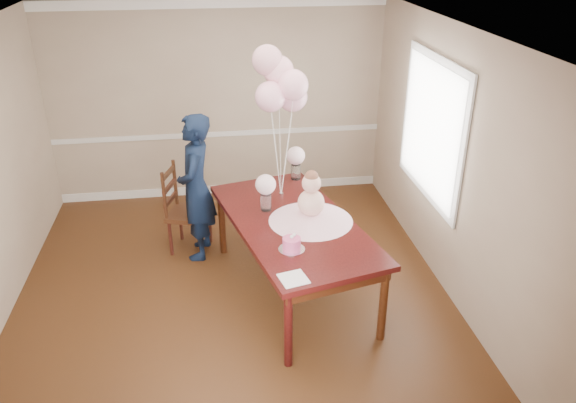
% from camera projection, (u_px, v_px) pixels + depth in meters
% --- Properties ---
extents(floor, '(4.50, 5.00, 0.00)m').
position_uv_depth(floor, '(233.00, 292.00, 5.99)').
color(floor, '#341B0D').
rests_on(floor, ground).
extents(ceiling, '(4.50, 5.00, 0.02)m').
position_uv_depth(ceiling, '(220.00, 32.00, 4.78)').
color(ceiling, white).
rests_on(ceiling, wall_back).
extents(wall_back, '(4.50, 0.02, 2.70)m').
position_uv_depth(wall_back, '(218.00, 102.00, 7.60)').
color(wall_back, tan).
rests_on(wall_back, floor).
extents(wall_front, '(4.50, 0.02, 2.70)m').
position_uv_depth(wall_front, '(249.00, 353.00, 3.17)').
color(wall_front, tan).
rests_on(wall_front, floor).
extents(wall_right, '(0.02, 5.00, 2.70)m').
position_uv_depth(wall_right, '(450.00, 163.00, 5.68)').
color(wall_right, tan).
rests_on(wall_right, floor).
extents(chair_rail_trim, '(4.50, 0.02, 0.07)m').
position_uv_depth(chair_rail_trim, '(220.00, 134.00, 7.79)').
color(chair_rail_trim, silver).
rests_on(chair_rail_trim, wall_back).
extents(crown_molding, '(4.50, 0.02, 0.12)m').
position_uv_depth(crown_molding, '(213.00, 3.00, 7.02)').
color(crown_molding, white).
rests_on(crown_molding, wall_back).
extents(baseboard_trim, '(4.50, 0.02, 0.12)m').
position_uv_depth(baseboard_trim, '(223.00, 189.00, 8.17)').
color(baseboard_trim, white).
rests_on(baseboard_trim, floor).
extents(window_frame, '(0.02, 1.66, 1.56)m').
position_uv_depth(window_frame, '(432.00, 128.00, 6.03)').
color(window_frame, silver).
rests_on(window_frame, wall_right).
extents(window_blinds, '(0.01, 1.50, 1.40)m').
position_uv_depth(window_blinds, '(430.00, 128.00, 6.03)').
color(window_blinds, white).
rests_on(window_blinds, wall_right).
extents(dining_table_top, '(1.62, 2.44, 0.06)m').
position_uv_depth(dining_table_top, '(293.00, 224.00, 5.66)').
color(dining_table_top, black).
rests_on(dining_table_top, table_leg_fl).
extents(table_apron, '(1.48, 2.31, 0.11)m').
position_uv_depth(table_apron, '(293.00, 231.00, 5.70)').
color(table_apron, black).
rests_on(table_apron, table_leg_fl).
extents(table_leg_fl, '(0.09, 0.09, 0.78)m').
position_uv_depth(table_leg_fl, '(288.00, 329.00, 4.83)').
color(table_leg_fl, black).
rests_on(table_leg_fl, floor).
extents(table_leg_fr, '(0.09, 0.09, 0.78)m').
position_uv_depth(table_leg_fr, '(383.00, 304.00, 5.15)').
color(table_leg_fr, black).
rests_on(table_leg_fr, floor).
extents(table_leg_bl, '(0.09, 0.09, 0.78)m').
position_uv_depth(table_leg_bl, '(222.00, 223.00, 6.54)').
color(table_leg_bl, black).
rests_on(table_leg_bl, floor).
extents(table_leg_br, '(0.09, 0.09, 0.78)m').
position_uv_depth(table_leg_br, '(296.00, 209.00, 6.86)').
color(table_leg_br, black).
rests_on(table_leg_br, floor).
extents(baby_skirt, '(1.03, 1.03, 0.11)m').
position_uv_depth(baby_skirt, '(311.00, 216.00, 5.63)').
color(baby_skirt, '#FFBBD3').
rests_on(baby_skirt, dining_table_top).
extents(baby_torso, '(0.27, 0.27, 0.27)m').
position_uv_depth(baby_torso, '(311.00, 203.00, 5.57)').
color(baby_torso, '#FFA1B8').
rests_on(baby_torso, baby_skirt).
extents(baby_head, '(0.19, 0.19, 0.19)m').
position_uv_depth(baby_head, '(311.00, 183.00, 5.47)').
color(baby_head, beige).
rests_on(baby_head, baby_torso).
extents(baby_hair, '(0.13, 0.13, 0.13)m').
position_uv_depth(baby_hair, '(312.00, 177.00, 5.44)').
color(baby_hair, brown).
rests_on(baby_hair, baby_head).
extents(cake_platter, '(0.30, 0.30, 0.01)m').
position_uv_depth(cake_platter, '(292.00, 249.00, 5.15)').
color(cake_platter, white).
rests_on(cake_platter, dining_table_top).
extents(birthday_cake, '(0.20, 0.20, 0.11)m').
position_uv_depth(birthday_cake, '(292.00, 244.00, 5.12)').
color(birthday_cake, '#DF4687').
rests_on(birthday_cake, cake_platter).
extents(cake_flower_a, '(0.03, 0.03, 0.03)m').
position_uv_depth(cake_flower_a, '(292.00, 237.00, 5.09)').
color(cake_flower_a, white).
rests_on(cake_flower_a, birthday_cake).
extents(cake_flower_b, '(0.03, 0.03, 0.03)m').
position_uv_depth(cake_flower_b, '(294.00, 235.00, 5.12)').
color(cake_flower_b, white).
rests_on(cake_flower_b, birthday_cake).
extents(rose_vase_near, '(0.14, 0.14, 0.18)m').
position_uv_depth(rose_vase_near, '(266.00, 202.00, 5.83)').
color(rose_vase_near, white).
rests_on(rose_vase_near, dining_table_top).
extents(roses_near, '(0.21, 0.21, 0.21)m').
position_uv_depth(roses_near, '(266.00, 185.00, 5.74)').
color(roses_near, '#FFD5DE').
rests_on(roses_near, rose_vase_near).
extents(rose_vase_far, '(0.14, 0.14, 0.18)m').
position_uv_depth(rose_vase_far, '(296.00, 172.00, 6.54)').
color(rose_vase_far, white).
rests_on(rose_vase_far, dining_table_top).
extents(roses_far, '(0.21, 0.21, 0.21)m').
position_uv_depth(roses_far, '(296.00, 156.00, 6.45)').
color(roses_far, white).
rests_on(roses_far, rose_vase_far).
extents(napkin, '(0.27, 0.27, 0.01)m').
position_uv_depth(napkin, '(293.00, 279.00, 4.72)').
color(napkin, white).
rests_on(napkin, dining_table_top).
extents(balloon_weight, '(0.05, 0.05, 0.02)m').
position_uv_depth(balloon_weight, '(281.00, 194.00, 6.19)').
color(balloon_weight, silver).
rests_on(balloon_weight, dining_table_top).
extents(balloon_a, '(0.31, 0.31, 0.31)m').
position_uv_depth(balloon_a, '(270.00, 97.00, 5.66)').
color(balloon_a, '#FFB4D0').
rests_on(balloon_a, balloon_ribbon_a).
extents(balloon_b, '(0.31, 0.31, 0.31)m').
position_uv_depth(balloon_b, '(293.00, 85.00, 5.64)').
color(balloon_b, '#FFB4D0').
rests_on(balloon_b, balloon_ribbon_b).
extents(balloon_c, '(0.31, 0.31, 0.31)m').
position_uv_depth(balloon_c, '(279.00, 71.00, 5.70)').
color(balloon_c, '#F9B0C4').
rests_on(balloon_c, balloon_ribbon_c).
extents(balloon_d, '(0.31, 0.31, 0.31)m').
position_uv_depth(balloon_d, '(267.00, 60.00, 5.63)').
color(balloon_d, '#DA9AAC').
rests_on(balloon_d, balloon_ribbon_d).
extents(balloon_e, '(0.31, 0.31, 0.31)m').
position_uv_depth(balloon_e, '(293.00, 97.00, 5.85)').
color(balloon_e, '#E9A5BF').
rests_on(balloon_e, balloon_ribbon_e).
extents(balloon_ribbon_a, '(0.10, 0.03, 0.94)m').
position_uv_depth(balloon_ribbon_a, '(276.00, 155.00, 5.96)').
color(balloon_ribbon_a, white).
rests_on(balloon_ribbon_a, balloon_weight).
extents(balloon_ribbon_b, '(0.13, 0.03, 1.05)m').
position_uv_depth(balloon_ribbon_b, '(287.00, 149.00, 5.95)').
color(balloon_ribbon_b, white).
rests_on(balloon_ribbon_b, balloon_weight).
extents(balloon_ribbon_c, '(0.01, 0.11, 1.16)m').
position_uv_depth(balloon_ribbon_c, '(280.00, 142.00, 5.98)').
color(balloon_ribbon_c, white).
rests_on(balloon_ribbon_c, balloon_weight).
extents(balloon_ribbon_d, '(0.12, 0.09, 1.27)m').
position_uv_depth(balloon_ribbon_d, '(275.00, 138.00, 5.95)').
color(balloon_ribbon_d, silver).
rests_on(balloon_ribbon_d, balloon_weight).
extents(balloon_ribbon_e, '(0.14, 0.12, 0.87)m').
position_uv_depth(balloon_ribbon_e, '(287.00, 154.00, 6.06)').
color(balloon_ribbon_e, white).
rests_on(balloon_ribbon_e, balloon_weight).
extents(dining_chair_seat, '(0.57, 0.57, 0.05)m').
position_uv_depth(dining_chair_seat, '(189.00, 214.00, 6.59)').
color(dining_chair_seat, '#371B0F').
rests_on(dining_chair_seat, chair_leg_fl).
extents(chair_leg_fl, '(0.05, 0.05, 0.45)m').
position_uv_depth(chair_leg_fl, '(171.00, 238.00, 6.56)').
color(chair_leg_fl, '#33120E').
rests_on(chair_leg_fl, floor).
extents(chair_leg_fr, '(0.05, 0.05, 0.45)m').
position_uv_depth(chair_leg_fr, '(201.00, 241.00, 6.51)').
color(chair_leg_fr, '#3A150F').
rests_on(chair_leg_fr, floor).
extents(chair_leg_bl, '(0.05, 0.05, 0.45)m').
position_uv_depth(chair_leg_bl, '(181.00, 223.00, 6.89)').
color(chair_leg_bl, black).
rests_on(chair_leg_bl, floor).
extents(chair_leg_br, '(0.05, 0.05, 0.45)m').
position_uv_depth(chair_leg_br, '(210.00, 225.00, 6.84)').
color(chair_leg_br, '#37160F').
rests_on(chair_leg_br, floor).
extents(chair_back_post_l, '(0.05, 0.05, 0.58)m').
position_uv_depth(chair_back_post_l, '(164.00, 196.00, 6.32)').
color(chair_back_post_l, '#33190D').
rests_on(chair_back_post_l, dining_chair_seat).
extents(chair_back_post_r, '(0.05, 0.05, 0.58)m').
position_uv_depth(chair_back_post_r, '(175.00, 183.00, 6.65)').
color(chair_back_post_r, '#341A0E').
rests_on(chair_back_post_r, dining_chair_seat).
extents(chair_slat_low, '(0.15, 0.41, 0.05)m').
position_uv_depth(chair_slat_low, '(171.00, 199.00, 6.54)').
color(chair_slat_low, black).
rests_on(chair_slat_low, dining_chair_seat).
extents(chair_slat_mid, '(0.15, 0.41, 0.05)m').
position_uv_depth(chair_slat_mid, '(170.00, 186.00, 6.47)').
color(chair_slat_mid, '#39190F').
rests_on(chair_slat_mid, dining_chair_seat).
extents(chair_slat_top, '(0.15, 0.41, 0.05)m').
position_uv_depth(chair_slat_top, '(168.00, 173.00, 6.39)').
color(chair_slat_top, '#351B0E').
rests_on(chair_slat_top, dining_chair_seat).
extents(woman, '(0.50, 0.68, 1.72)m').
position_uv_depth(woman, '(196.00, 188.00, 6.31)').
color(woman, black).
rests_on(woman, floor).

